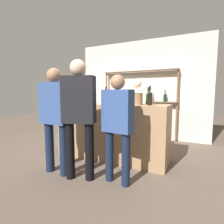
{
  "coord_description": "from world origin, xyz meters",
  "views": [
    {
      "loc": [
        1.5,
        -3.1,
        1.31
      ],
      "look_at": [
        0.0,
        0.0,
        0.93
      ],
      "focal_mm": 28.0,
      "sensor_mm": 36.0,
      "label": 1
    }
  ],
  "objects_px": {
    "cork_jar": "(100,100)",
    "customer_left": "(55,114)",
    "counter_bottle_3": "(150,98)",
    "counter_bottle_0": "(78,97)",
    "server_behind_counter": "(137,107)",
    "wine_glass": "(105,98)",
    "ice_bucket": "(138,99)",
    "customer_right": "(118,121)",
    "counter_bottle_1": "(106,96)",
    "customer_center": "(79,111)",
    "counter_bottle_2": "(148,98)"
  },
  "relations": [
    {
      "from": "counter_bottle_1",
      "to": "counter_bottle_3",
      "type": "height_order",
      "value": "counter_bottle_1"
    },
    {
      "from": "counter_bottle_3",
      "to": "customer_left",
      "type": "xyz_separation_m",
      "value": [
        -1.27,
        -0.94,
        -0.25
      ]
    },
    {
      "from": "cork_jar",
      "to": "customer_left",
      "type": "relative_size",
      "value": 0.09
    },
    {
      "from": "counter_bottle_0",
      "to": "counter_bottle_3",
      "type": "xyz_separation_m",
      "value": [
        1.61,
        -0.12,
        0.01
      ]
    },
    {
      "from": "counter_bottle_3",
      "to": "customer_center",
      "type": "relative_size",
      "value": 0.19
    },
    {
      "from": "counter_bottle_1",
      "to": "wine_glass",
      "type": "xyz_separation_m",
      "value": [
        0.14,
        -0.3,
        -0.03
      ]
    },
    {
      "from": "counter_bottle_0",
      "to": "customer_center",
      "type": "bearing_deg",
      "value": -53.0
    },
    {
      "from": "cork_jar",
      "to": "customer_left",
      "type": "bearing_deg",
      "value": -112.52
    },
    {
      "from": "counter_bottle_0",
      "to": "customer_left",
      "type": "relative_size",
      "value": 0.19
    },
    {
      "from": "server_behind_counter",
      "to": "counter_bottle_3",
      "type": "bearing_deg",
      "value": 9.75
    },
    {
      "from": "counter_bottle_2",
      "to": "customer_center",
      "type": "xyz_separation_m",
      "value": [
        -0.71,
        -1.25,
        -0.17
      ]
    },
    {
      "from": "wine_glass",
      "to": "customer_right",
      "type": "distance_m",
      "value": 1.07
    },
    {
      "from": "customer_center",
      "to": "customer_right",
      "type": "xyz_separation_m",
      "value": [
        0.56,
        0.14,
        -0.14
      ]
    },
    {
      "from": "customer_right",
      "to": "counter_bottle_1",
      "type": "bearing_deg",
      "value": 42.04
    },
    {
      "from": "cork_jar",
      "to": "counter_bottle_1",
      "type": "bearing_deg",
      "value": 103.28
    },
    {
      "from": "counter_bottle_0",
      "to": "customer_right",
      "type": "relative_size",
      "value": 0.21
    },
    {
      "from": "counter_bottle_0",
      "to": "ice_bucket",
      "type": "height_order",
      "value": "counter_bottle_0"
    },
    {
      "from": "wine_glass",
      "to": "customer_left",
      "type": "height_order",
      "value": "customer_left"
    },
    {
      "from": "counter_bottle_3",
      "to": "server_behind_counter",
      "type": "height_order",
      "value": "server_behind_counter"
    },
    {
      "from": "wine_glass",
      "to": "cork_jar",
      "type": "height_order",
      "value": "cork_jar"
    },
    {
      "from": "wine_glass",
      "to": "customer_right",
      "type": "relative_size",
      "value": 0.09
    },
    {
      "from": "cork_jar",
      "to": "customer_center",
      "type": "height_order",
      "value": "customer_center"
    },
    {
      "from": "counter_bottle_2",
      "to": "server_behind_counter",
      "type": "distance_m",
      "value": 0.83
    },
    {
      "from": "ice_bucket",
      "to": "cork_jar",
      "type": "distance_m",
      "value": 0.71
    },
    {
      "from": "cork_jar",
      "to": "customer_left",
      "type": "distance_m",
      "value": 0.93
    },
    {
      "from": "counter_bottle_2",
      "to": "ice_bucket",
      "type": "distance_m",
      "value": 0.31
    },
    {
      "from": "counter_bottle_1",
      "to": "customer_right",
      "type": "xyz_separation_m",
      "value": [
        0.77,
        -1.12,
        -0.32
      ]
    },
    {
      "from": "customer_right",
      "to": "customer_left",
      "type": "xyz_separation_m",
      "value": [
        -1.02,
        -0.14,
        0.07
      ]
    },
    {
      "from": "customer_center",
      "to": "customer_left",
      "type": "xyz_separation_m",
      "value": [
        -0.46,
        -0.0,
        -0.07
      ]
    },
    {
      "from": "counter_bottle_0",
      "to": "wine_glass",
      "type": "xyz_separation_m",
      "value": [
        0.72,
        -0.1,
        -0.02
      ]
    },
    {
      "from": "counter_bottle_1",
      "to": "server_behind_counter",
      "type": "relative_size",
      "value": 0.21
    },
    {
      "from": "counter_bottle_1",
      "to": "customer_left",
      "type": "height_order",
      "value": "customer_left"
    },
    {
      "from": "counter_bottle_1",
      "to": "customer_left",
      "type": "bearing_deg",
      "value": -101.25
    },
    {
      "from": "wine_glass",
      "to": "server_behind_counter",
      "type": "height_order",
      "value": "server_behind_counter"
    },
    {
      "from": "cork_jar",
      "to": "ice_bucket",
      "type": "bearing_deg",
      "value": 10.35
    },
    {
      "from": "customer_right",
      "to": "customer_left",
      "type": "distance_m",
      "value": 1.03
    },
    {
      "from": "counter_bottle_1",
      "to": "customer_right",
      "type": "distance_m",
      "value": 1.39
    },
    {
      "from": "server_behind_counter",
      "to": "customer_left",
      "type": "bearing_deg",
      "value": -40.25
    },
    {
      "from": "counter_bottle_0",
      "to": "counter_bottle_2",
      "type": "height_order",
      "value": "counter_bottle_0"
    },
    {
      "from": "counter_bottle_2",
      "to": "customer_left",
      "type": "distance_m",
      "value": 1.73
    },
    {
      "from": "counter_bottle_1",
      "to": "customer_right",
      "type": "height_order",
      "value": "customer_right"
    },
    {
      "from": "counter_bottle_1",
      "to": "customer_left",
      "type": "xyz_separation_m",
      "value": [
        -0.25,
        -1.25,
        -0.25
      ]
    },
    {
      "from": "wine_glass",
      "to": "customer_left",
      "type": "relative_size",
      "value": 0.08
    },
    {
      "from": "ice_bucket",
      "to": "customer_left",
      "type": "height_order",
      "value": "customer_left"
    },
    {
      "from": "counter_bottle_3",
      "to": "customer_left",
      "type": "relative_size",
      "value": 0.2
    },
    {
      "from": "counter_bottle_0",
      "to": "server_behind_counter",
      "type": "height_order",
      "value": "server_behind_counter"
    },
    {
      "from": "ice_bucket",
      "to": "server_behind_counter",
      "type": "distance_m",
      "value": 1.03
    },
    {
      "from": "counter_bottle_3",
      "to": "customer_center",
      "type": "distance_m",
      "value": 1.26
    },
    {
      "from": "wine_glass",
      "to": "customer_center",
      "type": "relative_size",
      "value": 0.08
    },
    {
      "from": "counter_bottle_2",
      "to": "ice_bucket",
      "type": "height_order",
      "value": "counter_bottle_2"
    }
  ]
}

